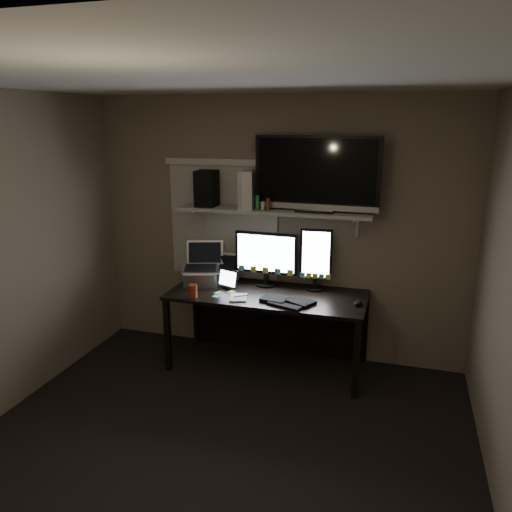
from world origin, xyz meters
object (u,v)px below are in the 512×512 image
at_px(speaker, 207,188).
at_px(tablet, 228,279).
at_px(desk, 270,307).
at_px(monitor_portrait, 316,259).
at_px(cup, 193,291).
at_px(tv, 317,174).
at_px(game_console, 248,189).
at_px(keyboard, 288,301).
at_px(laptop, 200,265).
at_px(monitor_landscape, 266,259).
at_px(mouse, 358,303).

bearing_deg(speaker, tablet, -33.12).
distance_m(desk, monitor_portrait, 0.63).
bearing_deg(monitor_portrait, cup, -155.51).
bearing_deg(tv, cup, -152.84).
bearing_deg(game_console, keyboard, -52.09).
xyz_separation_m(desk, laptop, (-0.68, -0.06, 0.38)).
relative_size(cup, speaker, 0.35).
bearing_deg(monitor_landscape, mouse, -15.68).
bearing_deg(desk, game_console, 164.38).
height_order(monitor_landscape, speaker, speaker).
xyz_separation_m(monitor_portrait, speaker, (-1.04, -0.06, 0.62)).
xyz_separation_m(monitor_portrait, keyboard, (-0.17, -0.39, -0.28)).
distance_m(mouse, laptop, 1.53).
height_order(monitor_landscape, keyboard, monitor_landscape).
relative_size(keyboard, speaker, 1.40).
bearing_deg(speaker, monitor_landscape, 2.89).
bearing_deg(game_console, desk, -30.96).
distance_m(laptop, tv, 1.39).
xyz_separation_m(tablet, laptop, (-0.30, 0.04, 0.11)).
height_order(tablet, game_console, game_console).
bearing_deg(monitor_landscape, keyboard, -50.09).
height_order(desk, keyboard, keyboard).
relative_size(keyboard, tv, 0.42).
bearing_deg(keyboard, monitor_portrait, 85.32).
xyz_separation_m(mouse, laptop, (-1.51, 0.13, 0.18)).
xyz_separation_m(tv, game_console, (-0.63, -0.00, -0.16)).
bearing_deg(cup, game_console, 52.19).
bearing_deg(monitor_portrait, keyboard, -115.87).
relative_size(keyboard, mouse, 4.44).
distance_m(desk, mouse, 0.87).
relative_size(monitor_portrait, laptop, 1.47).
distance_m(cup, game_console, 1.05).
relative_size(tv, speaker, 3.31).
bearing_deg(tv, laptop, -171.45).
bearing_deg(desk, tablet, -165.35).
relative_size(monitor_landscape, cup, 5.25).
bearing_deg(laptop, speaker, 52.10).
relative_size(monitor_landscape, mouse, 5.75).
distance_m(monitor_portrait, mouse, 0.59).
bearing_deg(laptop, game_console, -1.70).
bearing_deg(game_console, monitor_portrait, -11.78).
relative_size(desk, tv, 1.63).
height_order(desk, speaker, speaker).
distance_m(monitor_portrait, game_console, 0.90).
distance_m(tablet, laptop, 0.32).
bearing_deg(monitor_landscape, speaker, -172.91).
bearing_deg(cup, desk, 33.46).
distance_m(laptop, cup, 0.38).
height_order(tablet, laptop, laptop).
distance_m(monitor_landscape, monitor_portrait, 0.48).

